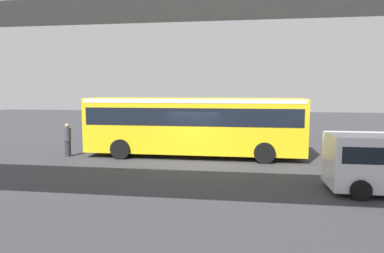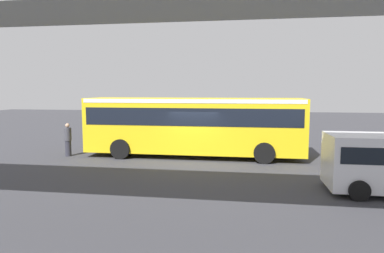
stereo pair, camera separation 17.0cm
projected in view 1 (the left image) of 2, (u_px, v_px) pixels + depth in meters
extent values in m
plane|color=#38383D|center=(195.00, 160.00, 17.64)|extent=(80.00, 80.00, 0.00)
cube|color=yellow|center=(194.00, 125.00, 18.42)|extent=(11.50, 2.55, 2.86)
cube|color=black|center=(194.00, 115.00, 18.36)|extent=(11.04, 2.59, 0.90)
cube|color=white|center=(194.00, 100.00, 18.28)|extent=(11.27, 2.58, 0.20)
cube|color=black|center=(92.00, 117.00, 19.22)|extent=(0.04, 2.24, 1.20)
cylinder|color=black|center=(120.00, 149.00, 17.82)|extent=(1.04, 0.30, 1.04)
cylinder|color=black|center=(135.00, 142.00, 20.33)|extent=(1.04, 0.30, 1.04)
cylinder|color=black|center=(265.00, 153.00, 16.76)|extent=(1.04, 0.30, 1.04)
cylinder|color=black|center=(262.00, 145.00, 19.27)|extent=(1.04, 0.30, 1.04)
cylinder|color=black|center=(361.00, 190.00, 11.17)|extent=(0.68, 0.22, 0.68)
cylinder|color=black|center=(343.00, 175.00, 13.09)|extent=(0.68, 0.22, 0.68)
cylinder|color=#2D2D38|center=(68.00, 148.00, 18.58)|extent=(0.32, 0.32, 0.85)
cylinder|color=#3F3F47|center=(67.00, 134.00, 18.50)|extent=(0.38, 0.38, 0.70)
sphere|color=tan|center=(67.00, 125.00, 18.45)|extent=(0.22, 0.22, 0.22)
cube|color=silver|center=(269.00, 150.00, 20.43)|extent=(2.00, 0.20, 0.01)
cube|color=silver|center=(202.00, 149.00, 21.01)|extent=(2.00, 0.20, 0.01)
cube|color=silver|center=(139.00, 147.00, 21.59)|extent=(2.00, 0.20, 0.01)
cube|color=gray|center=(135.00, 0.00, 7.57)|extent=(24.27, 2.60, 0.50)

